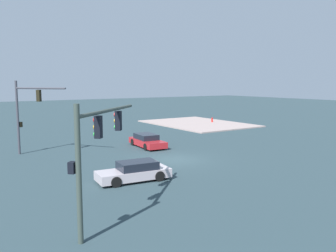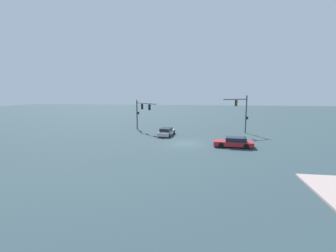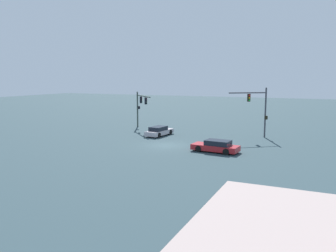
{
  "view_description": "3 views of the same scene",
  "coord_description": "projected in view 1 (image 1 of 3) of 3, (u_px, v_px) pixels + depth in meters",
  "views": [
    {
      "loc": [
        -22.29,
        15.54,
        6.09
      ],
      "look_at": [
        1.27,
        -0.15,
        2.53
      ],
      "focal_mm": 37.63,
      "sensor_mm": 36.0,
      "label": 1
    },
    {
      "loc": [
        2.35,
        -30.25,
        6.66
      ],
      "look_at": [
        -2.38,
        -0.05,
        2.29
      ],
      "focal_mm": 25.2,
      "sensor_mm": 36.0,
      "label": 2
    },
    {
      "loc": [
        15.7,
        -33.97,
        7.46
      ],
      "look_at": [
        1.29,
        -2.24,
        2.53
      ],
      "focal_mm": 37.0,
      "sensor_mm": 36.0,
      "label": 3
    }
  ],
  "objects": [
    {
      "name": "sedan_car_approaching",
      "position": [
        135.0,
        172.0,
        21.74
      ],
      "size": [
        2.2,
        4.68,
        1.21
      ],
      "rotation": [
        0.0,
        0.0,
        1.46
      ],
      "color": "#B8ABB1",
      "rests_on": "ground"
    },
    {
      "name": "traffic_signal_near_corner",
      "position": [
        27.0,
        108.0,
        29.01
      ],
      "size": [
        4.28,
        3.05,
        6.19
      ],
      "rotation": [
        0.0,
        0.0,
        -2.5
      ],
      "color": "#3D3D46",
      "rests_on": "ground"
    },
    {
      "name": "sidewalk_corner",
      "position": [
        198.0,
        124.0,
        51.06
      ],
      "size": [
        15.58,
        11.2,
        0.15
      ],
      "primitive_type": "cube",
      "color": "#A4908B",
      "rests_on": "ground"
    },
    {
      "name": "sedan_car_waiting_far",
      "position": [
        147.0,
        141.0,
        33.1
      ],
      "size": [
        4.83,
        2.22,
        1.21
      ],
      "rotation": [
        0.0,
        0.0,
        3.06
      ],
      "color": "#B01F25",
      "rests_on": "ground"
    },
    {
      "name": "fire_hydrant_on_curb",
      "position": [
        212.0,
        120.0,
        52.08
      ],
      "size": [
        0.33,
        0.22,
        0.71
      ],
      "color": "red",
      "rests_on": "sidewalk_corner"
    },
    {
      "name": "ground_plane",
      "position": [
        175.0,
        160.0,
        27.72
      ],
      "size": [
        191.98,
        191.98,
        0.0
      ],
      "primitive_type": "plane",
      "color": "#2B3E45"
    },
    {
      "name": "traffic_signal_opposite_side",
      "position": [
        96.0,
        140.0,
        14.6
      ],
      "size": [
        4.64,
        4.96,
        5.31
      ],
      "rotation": [
        0.0,
        0.0,
        -0.79
      ],
      "color": "#37433C",
      "rests_on": "ground"
    }
  ]
}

